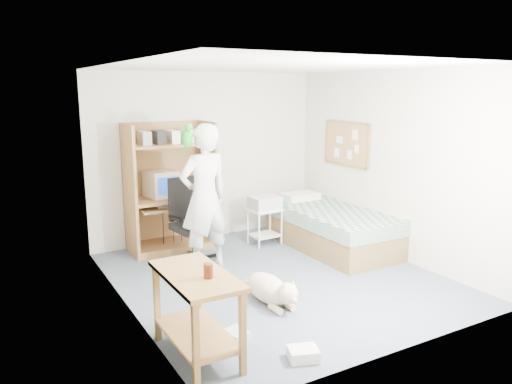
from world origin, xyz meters
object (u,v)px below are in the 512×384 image
Objects in this scene: person at (204,198)px; computer_hutch at (170,192)px; side_desk at (197,302)px; dog at (271,289)px; bed at (331,228)px; printer_cart at (265,220)px; office_chair at (192,233)px.

computer_hutch is at bearing -93.01° from person.
side_desk is at bearing 56.43° from person.
bed is at bearing 32.23° from dog.
person is 1.40m from printer_cart.
printer_cart is (1.26, -0.50, -0.46)m from computer_hutch.
office_chair reaches higher than dog.
person reaches higher than office_chair.
side_desk is 1.30m from dog.
computer_hutch reaches higher than office_chair.
printer_cart reaches higher than dog.
computer_hutch is 0.98× the size of person.
printer_cart is at bearing -21.77° from computer_hutch.
person reaches higher than side_desk.
computer_hutch reaches higher than printer_cart.
person is at bearing -85.30° from computer_hutch.
dog is at bearing -83.79° from computer_hutch.
dog is (0.23, -1.63, -0.24)m from office_chair.
computer_hutch is at bearing 84.33° from office_chair.
bed is at bearing 169.04° from person.
bed reaches higher than dog.
side_desk reaches higher than bed.
person reaches higher than printer_cart.
office_chair is at bearing -87.09° from person.
printer_cart is at bearing 1.42° from office_chair.
side_desk is at bearing -147.50° from bed.
dog is (0.17, -1.32, -0.76)m from person.
printer_cart is (2.11, 2.43, -0.14)m from side_desk.
computer_hutch is at bearing 93.78° from dog.
computer_hutch is 0.82m from office_chair.
computer_hutch is 1.02m from person.
dog is (-1.75, -1.21, -0.13)m from bed.
office_chair is 1.25m from printer_cart.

